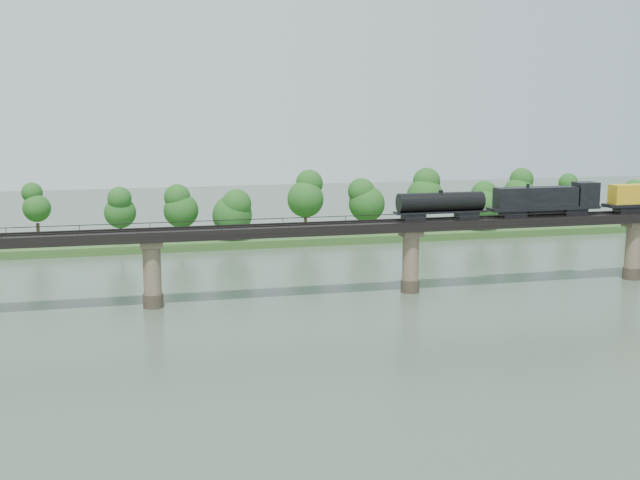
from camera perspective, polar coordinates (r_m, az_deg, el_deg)
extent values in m
plane|color=#3A4A3B|center=(101.75, 12.29, -7.47)|extent=(400.00, 400.00, 0.00)
cube|color=#2D5220|center=(179.78, 0.37, 0.51)|extent=(300.00, 24.00, 1.60)
cylinder|color=#473A2D|center=(120.54, -11.78, -4.24)|extent=(3.00, 3.00, 2.00)
cylinder|color=#7E6B52|center=(119.54, -11.85, -2.15)|extent=(2.60, 2.60, 9.00)
cube|color=#7E6B52|center=(118.80, -11.92, -0.26)|extent=(3.20, 3.20, 1.00)
cylinder|color=#473A2D|center=(128.12, 6.42, -3.26)|extent=(3.00, 3.00, 2.00)
cylinder|color=#7E6B52|center=(127.18, 6.46, -1.28)|extent=(2.60, 2.60, 9.00)
cube|color=#7E6B52|center=(126.48, 6.49, 0.49)|extent=(3.20, 3.20, 1.00)
cylinder|color=#473A2D|center=(146.63, 21.27, -2.21)|extent=(3.00, 3.00, 2.00)
cylinder|color=#7E6B52|center=(145.81, 21.38, -0.48)|extent=(2.60, 2.60, 9.00)
cube|color=#7E6B52|center=(145.20, 21.47, 1.07)|extent=(3.20, 3.20, 1.00)
cube|color=black|center=(126.29, 6.51, 1.05)|extent=(220.00, 5.00, 1.50)
cube|color=black|center=(125.47, 6.63, 1.38)|extent=(220.00, 0.12, 0.16)
cube|color=black|center=(126.86, 6.40, 1.48)|extent=(220.00, 0.12, 0.16)
cube|color=black|center=(123.85, 6.90, 1.55)|extent=(220.00, 0.10, 0.10)
cube|color=black|center=(128.31, 6.15, 1.85)|extent=(220.00, 0.10, 0.10)
cube|color=black|center=(123.90, 6.90, 1.39)|extent=(0.08, 0.08, 0.70)
cube|color=black|center=(128.35, 6.14, 1.70)|extent=(0.08, 0.08, 0.70)
cylinder|color=#382619|center=(174.06, -19.40, 0.53)|extent=(0.70, 0.70, 3.71)
sphere|color=#174B15|center=(173.38, -19.50, 2.14)|extent=(5.67, 5.67, 5.67)
sphere|color=#174B15|center=(173.03, -19.55, 3.16)|extent=(4.25, 4.25, 4.25)
cylinder|color=#382619|center=(165.43, -13.96, 0.30)|extent=(0.70, 0.70, 3.51)
sphere|color=#174B15|center=(164.75, -14.03, 1.91)|extent=(6.31, 6.31, 6.31)
sphere|color=#174B15|center=(164.39, -14.07, 2.92)|extent=(4.73, 4.73, 4.73)
cylinder|color=#382619|center=(168.32, -9.81, 0.58)|extent=(0.70, 0.70, 3.34)
sphere|color=#174B15|center=(167.67, -9.85, 2.09)|extent=(7.18, 7.18, 7.18)
sphere|color=#174B15|center=(167.33, -9.88, 3.03)|extent=(5.39, 5.39, 5.39)
cylinder|color=#382619|center=(166.72, -6.23, 0.49)|extent=(0.70, 0.70, 2.83)
sphere|color=#174B15|center=(166.16, -6.26, 1.77)|extent=(8.26, 8.26, 8.26)
sphere|color=#174B15|center=(165.85, -6.27, 2.58)|extent=(6.19, 6.19, 6.19)
cylinder|color=#382619|center=(175.95, -1.04, 1.22)|extent=(0.70, 0.70, 3.96)
sphere|color=#174B15|center=(175.24, -1.05, 2.93)|extent=(8.07, 8.07, 8.07)
sphere|color=#174B15|center=(174.88, -1.05, 4.01)|extent=(6.05, 6.05, 6.05)
cylinder|color=#382619|center=(178.01, 3.33, 1.19)|extent=(0.70, 0.70, 3.27)
sphere|color=#174B15|center=(177.42, 3.34, 2.59)|extent=(8.03, 8.03, 8.03)
sphere|color=#174B15|center=(177.10, 3.35, 3.46)|extent=(6.02, 6.02, 6.02)
cylinder|color=#382619|center=(183.68, 7.44, 1.50)|extent=(0.70, 0.70, 3.92)
sphere|color=#174B15|center=(183.00, 7.48, 3.12)|extent=(8.29, 8.29, 8.29)
sphere|color=#174B15|center=(182.66, 7.50, 4.14)|extent=(6.21, 6.21, 6.21)
cylinder|color=#382619|center=(181.72, 11.45, 1.15)|extent=(0.70, 0.70, 3.02)
sphere|color=#174B15|center=(181.17, 11.49, 2.41)|extent=(7.74, 7.74, 7.74)
sphere|color=#174B15|center=(180.87, 11.52, 3.21)|extent=(5.80, 5.80, 5.80)
cylinder|color=#382619|center=(195.21, 13.89, 1.76)|extent=(0.70, 0.70, 3.80)
sphere|color=#174B15|center=(194.60, 13.95, 3.24)|extent=(7.47, 7.47, 7.47)
sphere|color=#174B15|center=(194.28, 13.99, 4.17)|extent=(5.60, 5.60, 5.60)
cylinder|color=#382619|center=(202.13, 17.29, 1.81)|extent=(0.70, 0.70, 3.38)
sphere|color=#174B15|center=(201.59, 17.36, 3.08)|extent=(6.23, 6.23, 6.23)
sphere|color=#174B15|center=(201.30, 17.40, 3.88)|extent=(4.67, 4.67, 4.67)
cylinder|color=#382619|center=(204.87, 21.46, 1.59)|extent=(0.70, 0.70, 2.77)
sphere|color=#174B15|center=(204.42, 21.52, 2.62)|extent=(7.04, 7.04, 7.04)
sphere|color=#174B15|center=(204.17, 21.56, 3.26)|extent=(5.28, 5.28, 5.28)
cube|color=black|center=(143.92, 21.00, 2.06)|extent=(4.00, 2.40, 1.10)
cube|color=black|center=(138.47, 17.59, 1.97)|extent=(4.00, 2.40, 1.10)
cube|color=black|center=(133.08, 13.54, 1.86)|extent=(4.00, 2.40, 1.10)
cube|color=black|center=(135.60, 15.62, 2.21)|extent=(19.01, 3.00, 0.50)
cube|color=black|center=(134.65, 15.10, 2.97)|extent=(14.01, 2.70, 3.20)
cube|color=black|center=(139.18, 18.36, 3.15)|extent=(3.60, 3.00, 3.80)
cylinder|color=black|center=(135.67, 15.61, 1.98)|extent=(6.00, 1.40, 1.40)
cube|color=black|center=(129.62, 10.39, 1.76)|extent=(3.50, 2.20, 1.10)
cube|color=black|center=(126.21, 6.66, 1.64)|extent=(3.50, 2.20, 1.10)
cube|color=black|center=(127.76, 8.56, 1.99)|extent=(15.01, 2.40, 0.30)
cylinder|color=black|center=(127.55, 8.57, 2.71)|extent=(14.01, 3.00, 3.00)
cylinder|color=black|center=(127.37, 8.59, 3.42)|extent=(0.70, 0.70, 0.50)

